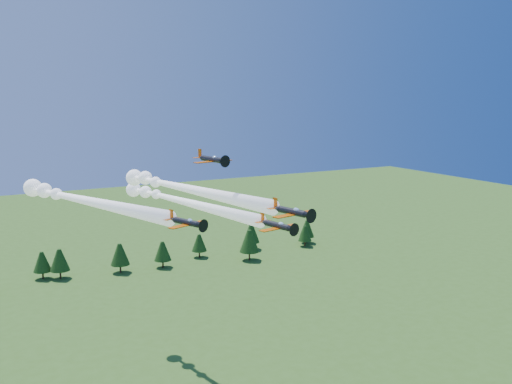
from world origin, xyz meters
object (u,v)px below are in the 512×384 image
plane_lead (182,187)px  plane_right (180,201)px  plane_slot (212,159)px  plane_left (80,199)px

plane_lead → plane_right: bearing=58.6°
plane_right → plane_slot: size_ratio=7.18×
plane_right → plane_slot: plane_slot is taller
plane_lead → plane_left: 19.43m
plane_lead → plane_right: 16.04m
plane_left → plane_right: bearing=5.7°
plane_lead → plane_left: plane_lead is taller
plane_right → plane_slot: (-5.09, -29.30, 12.52)m
plane_left → plane_right: (24.25, 11.87, -4.34)m
plane_lead → plane_left: size_ratio=1.13×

